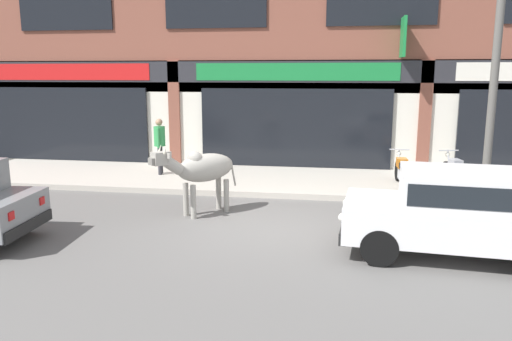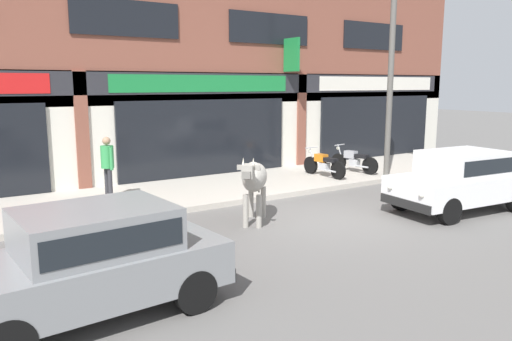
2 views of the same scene
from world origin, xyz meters
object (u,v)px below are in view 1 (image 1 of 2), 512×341
motorcycle_1 (457,172)px  pedestrian (160,140)px  car_1 (456,209)px  utility_pole (496,63)px  motorcycle_0 (402,171)px  cow (202,169)px

motorcycle_1 → pedestrian: pedestrian is taller
car_1 → motorcycle_1: size_ratio=2.07×
motorcycle_1 → utility_pole: bearing=-70.5°
car_1 → pedestrian: (-6.96, 5.18, 0.31)m
motorcycle_0 → pedestrian: size_ratio=1.13×
car_1 → motorcycle_0: size_ratio=2.05×
motorcycle_0 → pedestrian: 6.73m
car_1 → motorcycle_1: 4.90m
pedestrian → utility_pole: size_ratio=0.26×
pedestrian → cow: bearing=-57.3°
cow → utility_pole: (6.25, 1.91, 2.23)m
motorcycle_0 → utility_pole: utility_pole is taller
car_1 → cow: bearing=159.6°
car_1 → pedestrian: pedestrian is taller
cow → utility_pole: size_ratio=0.29×
motorcycle_0 → motorcycle_1: (1.35, 0.06, 0.00)m
cow → motorcycle_1: (5.87, 2.98, -0.48)m
motorcycle_0 → pedestrian: (-6.69, 0.47, 0.60)m
pedestrian → utility_pole: utility_pole is taller
motorcycle_0 → motorcycle_1: size_ratio=1.01×
motorcycle_0 → motorcycle_1: bearing=2.4°
car_1 → utility_pole: utility_pole is taller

